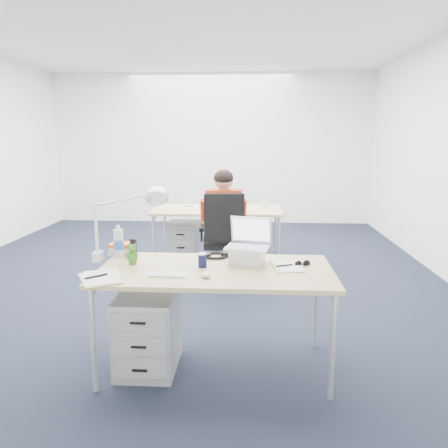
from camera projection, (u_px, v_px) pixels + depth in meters
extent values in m
plane|color=black|center=(185.00, 278.00, 5.10)|extent=(7.00, 7.00, 0.00)
cube|color=white|center=(211.00, 149.00, 8.26)|extent=(6.00, 0.02, 2.80)
cube|color=white|center=(15.00, 204.00, 1.40)|extent=(6.00, 0.02, 2.80)
cube|color=white|center=(180.00, 22.00, 4.56)|extent=(6.00, 7.00, 0.01)
cube|color=tan|center=(215.00, 271.00, 2.99)|extent=(1.60, 0.80, 0.03)
cylinder|color=#B7BABC|center=(93.00, 340.00, 2.76)|extent=(0.04, 0.04, 0.70)
cylinder|color=#B7BABC|center=(333.00, 347.00, 2.67)|extent=(0.04, 0.04, 0.70)
cylinder|color=#B7BABC|center=(125.00, 300.00, 3.45)|extent=(0.04, 0.04, 0.70)
cylinder|color=#B7BABC|center=(316.00, 304.00, 3.36)|extent=(0.04, 0.04, 0.70)
cube|color=tan|center=(218.00, 210.00, 5.50)|extent=(1.60, 0.80, 0.03)
cylinder|color=#B7BABC|center=(154.00, 244.00, 5.27)|extent=(0.04, 0.04, 0.70)
cylinder|color=#B7BABC|center=(278.00, 246.00, 5.19)|extent=(0.04, 0.04, 0.70)
cylinder|color=#B7BABC|center=(165.00, 232.00, 5.96)|extent=(0.04, 0.04, 0.70)
cylinder|color=#B7BABC|center=(275.00, 233.00, 5.87)|extent=(0.04, 0.04, 0.70)
cylinder|color=black|center=(223.00, 261.00, 4.91)|extent=(0.04, 0.04, 0.40)
cube|color=black|center=(223.00, 242.00, 4.87)|extent=(0.49, 0.49, 0.07)
cube|color=black|center=(224.00, 218.00, 4.59)|extent=(0.43, 0.09, 0.50)
cube|color=#A83118|center=(224.00, 214.00, 4.82)|extent=(0.41, 0.24, 0.54)
sphere|color=tan|center=(224.00, 180.00, 4.75)|extent=(0.21, 0.21, 0.21)
cube|color=#9CA0A1|center=(148.00, 331.00, 3.07)|extent=(0.40, 0.50, 0.55)
cube|color=#9CA0A1|center=(184.00, 243.00, 5.62)|extent=(0.40, 0.50, 0.55)
cube|color=white|center=(168.00, 275.00, 2.84)|extent=(0.25, 0.11, 0.01)
ellipsoid|color=white|center=(206.00, 275.00, 2.80)|extent=(0.09, 0.11, 0.03)
cylinder|color=#14143F|center=(202.00, 260.00, 3.02)|extent=(0.06, 0.06, 0.10)
cylinder|color=silver|center=(119.00, 241.00, 3.27)|extent=(0.09, 0.09, 0.24)
cube|color=silver|center=(122.00, 249.00, 3.37)|extent=(0.21, 0.17, 0.08)
cube|color=black|center=(134.00, 249.00, 3.22)|extent=(0.05, 0.03, 0.15)
cube|color=#EDD489|center=(100.00, 278.00, 2.77)|extent=(0.34, 0.38, 0.01)
cube|color=#EDD489|center=(287.00, 267.00, 3.02)|extent=(0.21, 0.28, 0.01)
cylinder|color=white|center=(264.00, 205.00, 5.54)|extent=(0.08, 0.08, 0.10)
cube|color=white|center=(190.00, 207.00, 5.60)|extent=(0.25, 0.32, 0.01)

